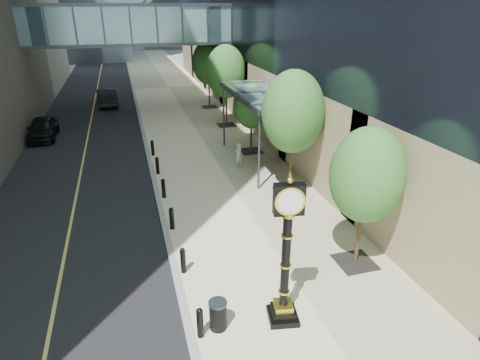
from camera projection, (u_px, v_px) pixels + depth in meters
name	position (u px, v px, depth m)	size (l,w,h in m)	color
ground	(299.00, 343.00, 11.58)	(320.00, 320.00, 0.00)	gray
road	(97.00, 91.00, 44.98)	(8.00, 180.00, 0.02)	black
sidewalk	(168.00, 88.00, 47.01)	(8.00, 180.00, 0.06)	beige
curb	(133.00, 89.00, 45.99)	(0.25, 180.00, 0.07)	gray
skywalk	(129.00, 21.00, 32.35)	(17.00, 4.20, 5.80)	slate
entrance_canopy	(260.00, 95.00, 23.10)	(3.00, 8.00, 4.38)	#383F44
bollard_row	(167.00, 203.00, 18.61)	(0.20, 16.20, 0.90)	black
street_trees	(247.00, 89.00, 25.80)	(3.03, 28.74, 6.22)	black
street_clock	(285.00, 263.00, 11.58)	(1.04, 1.04, 4.77)	black
trash_bin	(218.00, 316.00, 11.88)	(0.52, 0.52, 0.90)	black
pedestrian	(238.00, 155.00, 23.63)	(0.55, 0.36, 1.52)	#B6B4A7
car_near	(43.00, 128.00, 28.93)	(1.80, 4.48, 1.52)	black
car_far	(107.00, 97.00, 38.43)	(1.72, 4.93, 1.62)	black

